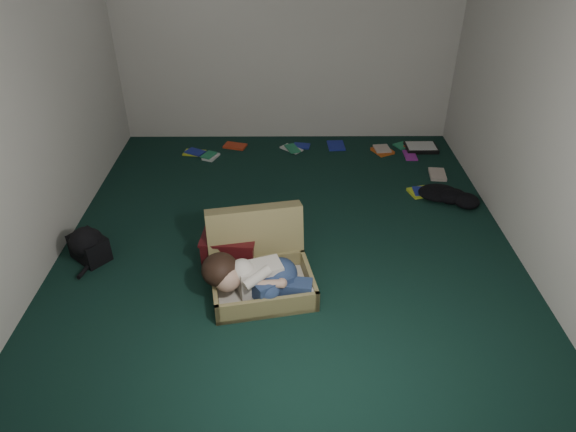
{
  "coord_description": "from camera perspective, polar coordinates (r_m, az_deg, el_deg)",
  "views": [
    {
      "loc": [
        -0.02,
        -3.8,
        2.73
      ],
      "look_at": [
        0.0,
        -0.15,
        0.35
      ],
      "focal_mm": 32.0,
      "sensor_mm": 36.0,
      "label": 1
    }
  ],
  "objects": [
    {
      "name": "wall_left",
      "position": [
        4.52,
        -26.84,
        11.11
      ],
      "size": [
        0.0,
        4.5,
        4.5
      ],
      "primitive_type": "plane",
      "rotation": [
        1.57,
        0.0,
        1.57
      ],
      "color": "silver",
      "rests_on": "ground"
    },
    {
      "name": "floor",
      "position": [
        4.68,
        -0.01,
        -2.58
      ],
      "size": [
        4.5,
        4.5,
        0.0
      ],
      "primitive_type": "plane",
      "color": "black",
      "rests_on": "ground"
    },
    {
      "name": "suitcase",
      "position": [
        4.11,
        -3.2,
        -5.43
      ],
      "size": [
        0.91,
        0.89,
        0.57
      ],
      "rotation": [
        0.0,
        0.0,
        0.19
      ],
      "color": "olive",
      "rests_on": "floor"
    },
    {
      "name": "book_scatter",
      "position": [
        6.17,
        5.21,
        6.81
      ],
      "size": [
        2.97,
        1.4,
        0.02
      ],
      "color": "#C5DA26",
      "rests_on": "floor"
    },
    {
      "name": "wall_front",
      "position": [
        2.11,
        0.36,
        -9.65
      ],
      "size": [
        4.5,
        0.0,
        4.5
      ],
      "primitive_type": "plane",
      "rotation": [
        -1.57,
        0.0,
        0.0
      ],
      "color": "silver",
      "rests_on": "ground"
    },
    {
      "name": "paper_tray",
      "position": [
        6.49,
        14.56,
        7.38
      ],
      "size": [
        0.38,
        0.29,
        0.05
      ],
      "rotation": [
        0.0,
        0.0,
        0.01
      ],
      "color": "black",
      "rests_on": "floor"
    },
    {
      "name": "backpack",
      "position": [
        4.7,
        -21.22,
        -3.22
      ],
      "size": [
        0.51,
        0.5,
        0.24
      ],
      "primitive_type": null,
      "rotation": [
        0.0,
        0.0,
        -0.69
      ],
      "color": "black",
      "rests_on": "floor"
    },
    {
      "name": "wall_back",
      "position": [
        6.22,
        -0.15,
        19.83
      ],
      "size": [
        4.5,
        0.0,
        4.5
      ],
      "primitive_type": "plane",
      "rotation": [
        1.57,
        0.0,
        0.0
      ],
      "color": "silver",
      "rests_on": "ground"
    },
    {
      "name": "person",
      "position": [
        3.93,
        -3.57,
        -6.76
      ],
      "size": [
        0.87,
        0.42,
        0.36
      ],
      "rotation": [
        0.0,
        0.0,
        0.19
      ],
      "color": "white",
      "rests_on": "suitcase"
    },
    {
      "name": "maroon_bin",
      "position": [
        4.32,
        -6.43,
        -3.68
      ],
      "size": [
        0.47,
        0.39,
        0.31
      ],
      "rotation": [
        0.0,
        0.0,
        -0.08
      ],
      "color": "#450E11",
      "rests_on": "floor"
    },
    {
      "name": "wall_right",
      "position": [
        4.54,
        26.7,
        11.24
      ],
      "size": [
        0.0,
        4.5,
        4.5
      ],
      "primitive_type": "plane",
      "rotation": [
        1.57,
        0.0,
        -1.57
      ],
      "color": "silver",
      "rests_on": "ground"
    },
    {
      "name": "clothing_pile",
      "position": [
        5.44,
        17.6,
        2.14
      ],
      "size": [
        0.49,
        0.43,
        0.14
      ],
      "primitive_type": null,
      "rotation": [
        0.0,
        0.0,
        -0.22
      ],
      "color": "black",
      "rests_on": "floor"
    }
  ]
}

